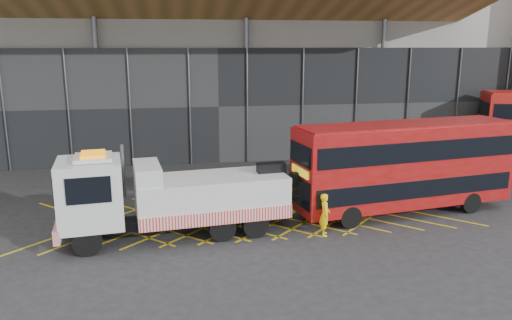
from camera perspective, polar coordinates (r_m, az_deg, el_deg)
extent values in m
plane|color=#272729|center=(24.76, -6.33, -6.46)|extent=(120.00, 120.00, 0.00)
cube|color=gold|center=(25.00, -17.45, -6.80)|extent=(7.16, 7.16, 0.01)
cube|color=gold|center=(25.00, -17.45, -6.80)|extent=(7.16, 7.16, 0.01)
cube|color=gold|center=(24.82, -13.77, -6.71)|extent=(7.16, 7.16, 0.01)
cube|color=gold|center=(24.82, -13.77, -6.71)|extent=(7.16, 7.16, 0.01)
cube|color=gold|center=(24.74, -10.05, -6.59)|extent=(7.16, 7.16, 0.01)
cube|color=gold|center=(24.74, -10.05, -6.59)|extent=(7.16, 7.16, 0.01)
cube|color=gold|center=(24.76, -6.33, -6.45)|extent=(7.16, 7.16, 0.01)
cube|color=gold|center=(24.76, -6.33, -6.45)|extent=(7.16, 7.16, 0.01)
cube|color=gold|center=(24.89, -2.63, -6.28)|extent=(7.16, 7.16, 0.01)
cube|color=gold|center=(24.89, -2.63, -6.28)|extent=(7.16, 7.16, 0.01)
cube|color=gold|center=(25.11, 1.02, -6.08)|extent=(7.16, 7.16, 0.01)
cube|color=gold|center=(25.11, 1.02, -6.08)|extent=(7.16, 7.16, 0.01)
cube|color=gold|center=(25.44, 4.58, -5.87)|extent=(7.16, 7.16, 0.01)
cube|color=gold|center=(25.44, 4.58, -5.87)|extent=(7.16, 7.16, 0.01)
cube|color=gold|center=(25.86, 8.04, -5.64)|extent=(7.16, 7.16, 0.01)
cube|color=gold|center=(25.86, 8.04, -5.64)|extent=(7.16, 7.16, 0.01)
cube|color=gold|center=(26.37, 11.38, -5.40)|extent=(7.16, 7.16, 0.01)
cube|color=gold|center=(26.37, 11.38, -5.40)|extent=(7.16, 7.16, 0.01)
cube|color=gold|center=(26.97, 14.57, -5.15)|extent=(7.16, 7.16, 0.01)
cube|color=gold|center=(26.97, 14.57, -5.15)|extent=(7.16, 7.16, 0.01)
cube|color=gray|center=(42.43, -5.40, 14.07)|extent=(55.00, 14.00, 18.00)
cube|color=black|center=(35.41, -4.35, 6.17)|extent=(55.00, 0.80, 8.00)
cylinder|color=#595B60|center=(35.30, -17.49, 7.22)|extent=(0.36, 0.36, 10.00)
cylinder|color=#595B60|center=(35.34, -1.09, 7.82)|extent=(0.36, 0.36, 10.00)
cylinder|color=#595B60|center=(38.11, 14.10, 7.82)|extent=(0.36, 0.36, 10.00)
cube|color=black|center=(22.32, -8.78, -6.74)|extent=(10.12, 2.23, 0.37)
cube|color=silver|center=(21.73, -18.39, -3.57)|extent=(2.83, 2.93, 2.75)
cube|color=black|center=(21.71, -21.89, -2.56)|extent=(0.32, 2.32, 1.17)
cube|color=red|center=(22.25, -21.56, -7.17)|extent=(0.58, 2.77, 0.58)
cube|color=orange|center=(21.33, -18.14, 0.65)|extent=(1.10, 1.37, 0.13)
cube|color=silver|center=(22.22, -5.07, -3.99)|extent=(6.83, 3.40, 1.69)
cube|color=red|center=(21.16, -4.32, -6.67)|extent=(6.53, 0.83, 0.58)
cube|color=silver|center=(21.56, -12.34, -1.42)|extent=(1.35, 2.65, 0.74)
cube|color=black|center=(22.62, 1.73, -0.99)|extent=(1.32, 0.67, 0.53)
cube|color=black|center=(23.09, 4.23, -2.08)|extent=(2.34, 0.64, 1.15)
cylinder|color=black|center=(21.23, -18.73, -8.83)|extent=(1.20, 0.50, 1.17)
cylinder|color=black|center=(23.32, -18.53, -6.83)|extent=(1.20, 0.50, 1.17)
cylinder|color=black|center=(21.95, -0.06, -7.37)|extent=(1.20, 0.50, 1.17)
cylinder|color=black|center=(23.97, -1.55, -5.58)|extent=(1.20, 0.50, 1.17)
cylinder|color=#595B60|center=(22.58, -14.93, -1.18)|extent=(0.15, 0.15, 2.33)
cube|color=maroon|center=(25.61, 16.60, -0.47)|extent=(11.39, 4.28, 3.92)
cube|color=black|center=(25.83, 16.46, -2.46)|extent=(10.96, 4.27, 0.86)
cube|color=black|center=(25.42, 16.73, 1.50)|extent=(10.96, 4.27, 0.96)
cube|color=black|center=(23.15, 5.02, -3.62)|extent=(0.41, 2.25, 1.31)
cube|color=black|center=(22.70, 5.11, 0.66)|extent=(0.41, 2.25, 0.96)
cube|color=yellow|center=(22.89, 5.04, -1.32)|extent=(0.34, 1.79, 0.35)
cube|color=maroon|center=(25.23, 16.89, 3.93)|extent=(11.14, 4.04, 0.12)
cylinder|color=black|center=(23.39, 10.71, -6.44)|extent=(1.09, 0.46, 1.05)
cylinder|color=black|center=(25.29, 8.21, -4.83)|extent=(1.09, 0.46, 1.05)
cylinder|color=black|center=(27.23, 23.31, -4.50)|extent=(1.09, 0.46, 1.05)
cylinder|color=black|center=(28.88, 20.34, -3.26)|extent=(1.09, 0.46, 1.05)
cube|color=black|center=(39.96, 24.33, 2.60)|extent=(0.86, 2.37, 1.44)
cube|color=black|center=(39.69, 24.59, 5.35)|extent=(0.86, 2.37, 1.05)
cube|color=yellow|center=(39.80, 24.46, 4.09)|extent=(0.70, 1.89, 0.39)
cylinder|color=black|center=(41.98, 26.70, 1.16)|extent=(1.20, 0.69, 1.15)
imported|color=yellow|center=(22.26, 7.87, -6.19)|extent=(0.59, 0.77, 1.90)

